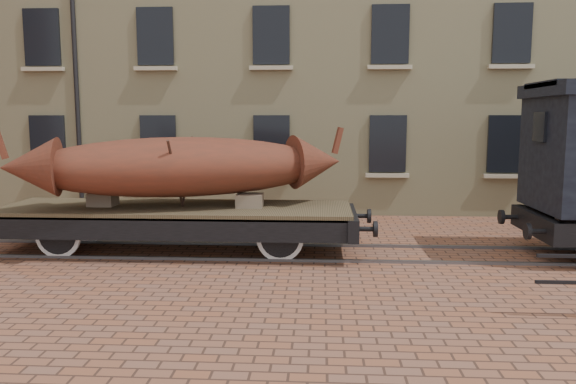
{
  "coord_description": "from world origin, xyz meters",
  "views": [
    {
      "loc": [
        -0.99,
        -12.08,
        2.96
      ],
      "look_at": [
        -1.74,
        0.5,
        1.3
      ],
      "focal_mm": 35.0,
      "sensor_mm": 36.0,
      "label": 1
    }
  ],
  "objects": [
    {
      "name": "ground",
      "position": [
        0.0,
        0.0,
        0.0
      ],
      "size": [
        90.0,
        90.0,
        0.0
      ],
      "primitive_type": "plane",
      "color": "brown"
    },
    {
      "name": "warehouse_cream",
      "position": [
        3.0,
        9.99,
        7.0
      ],
      "size": [
        40.0,
        10.19,
        14.0
      ],
      "color": "beige",
      "rests_on": "ground"
    },
    {
      "name": "rail_track",
      "position": [
        0.0,
        0.0,
        0.03
      ],
      "size": [
        30.0,
        1.52,
        0.06
      ],
      "color": "#59595E",
      "rests_on": "ground"
    },
    {
      "name": "flatcar_wagon",
      "position": [
        -4.19,
        -0.0,
        0.82
      ],
      "size": [
        8.72,
        2.36,
        1.32
      ],
      "color": "brown",
      "rests_on": "ground"
    },
    {
      "name": "iron_boat",
      "position": [
        -4.04,
        -0.0,
        1.91
      ],
      "size": [
        7.34,
        3.88,
        1.75
      ],
      "color": "maroon",
      "rests_on": "flatcar_wagon"
    }
  ]
}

